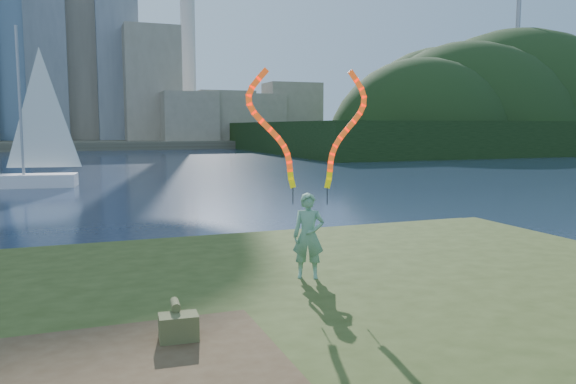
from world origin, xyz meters
name	(u,v)px	position (x,y,z in m)	size (l,w,h in m)	color
ground	(251,322)	(0.00, 0.00, 0.00)	(320.00, 320.00, 0.00)	#192640
grassy_knoll	(299,352)	(0.00, -2.30, 0.34)	(20.00, 18.00, 0.80)	#344217
dirt_patch	(139,370)	(-2.20, -3.20, 0.81)	(3.20, 3.00, 0.02)	#47331E
far_shore	(95,143)	(0.00, 95.00, 0.60)	(320.00, 40.00, 1.20)	#474234
wooded_hill	(510,148)	(59.57, 59.96, 0.16)	(78.00, 50.00, 63.00)	black
woman_with_ribbons	(309,195)	(0.95, -0.35, 2.25)	(1.82, 0.86, 3.88)	#106636
canvas_bag	(178,326)	(-1.65, -2.49, 0.98)	(0.49, 0.56, 0.45)	#484C26
sailboat	(29,160)	(-5.37, 25.53, 1.54)	(5.98, 2.52, 8.98)	white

